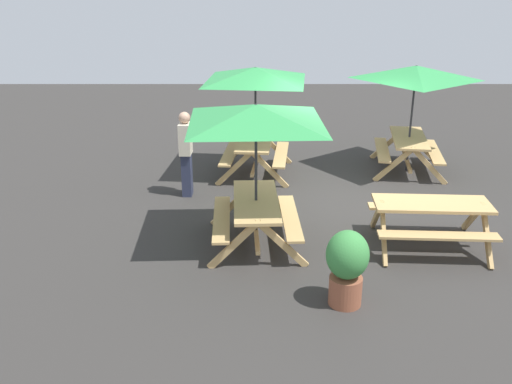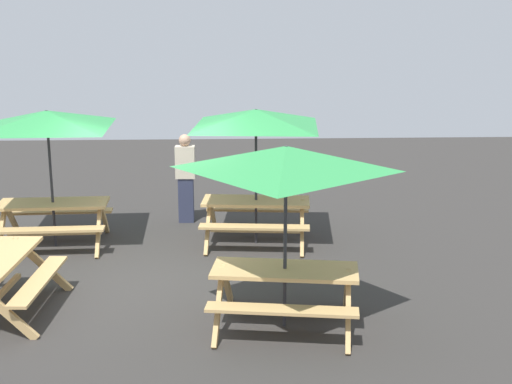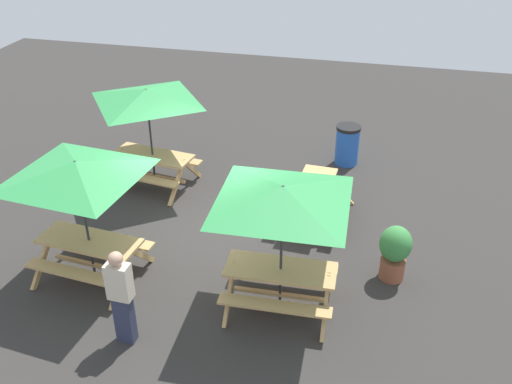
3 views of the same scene
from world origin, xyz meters
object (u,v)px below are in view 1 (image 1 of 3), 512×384
person_standing (186,152)px  picnic_table_2 (256,125)px  picnic_table_0 (415,81)px  potted_plant_0 (347,265)px  picnic_table_1 (255,82)px  picnic_table_3 (431,214)px

person_standing → picnic_table_2: bearing=-145.9°
picnic_table_0 → person_standing: (1.47, -4.68, -1.10)m
picnic_table_2 → potted_plant_0: size_ratio=2.66×
picnic_table_1 → potted_plant_0: bearing=18.5°
picnic_table_0 → picnic_table_2: same height
picnic_table_1 → person_standing: picnic_table_1 is taller
picnic_table_0 → picnic_table_3: 4.02m
picnic_table_0 → potted_plant_0: size_ratio=2.20×
picnic_table_3 → picnic_table_1: bearing=131.6°
picnic_table_1 → picnic_table_3: picnic_table_1 is taller
picnic_table_0 → picnic_table_1: size_ratio=0.83×
picnic_table_2 → potted_plant_0: (1.79, 1.18, -1.40)m
picnic_table_0 → person_standing: 5.03m
picnic_table_1 → picnic_table_2: size_ratio=1.00×
picnic_table_3 → potted_plant_0: size_ratio=1.77×
picnic_table_0 → picnic_table_2: size_ratio=0.83×
person_standing → potted_plant_0: bearing=-145.3°
person_standing → picnic_table_0: bearing=-70.7°
picnic_table_1 → picnic_table_0: bearing=99.2°
picnic_table_0 → person_standing: size_ratio=1.40×
picnic_table_3 → person_standing: size_ratio=1.12×
picnic_table_1 → person_standing: size_ratio=1.69×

